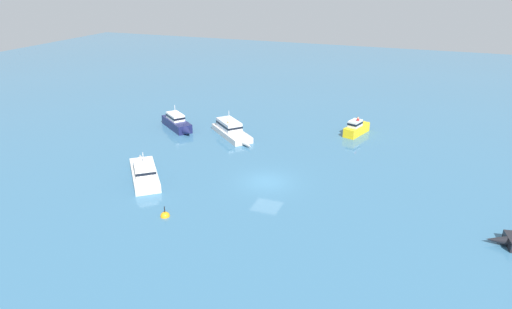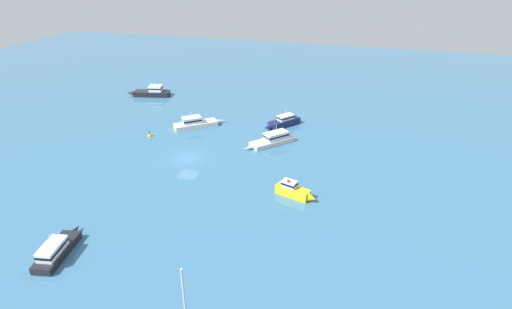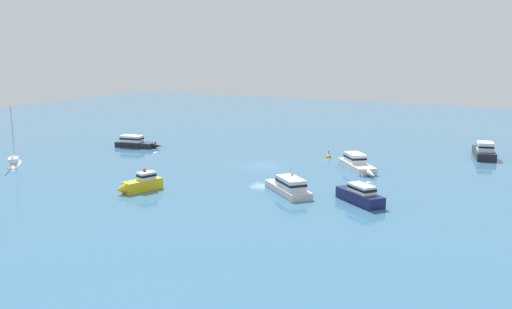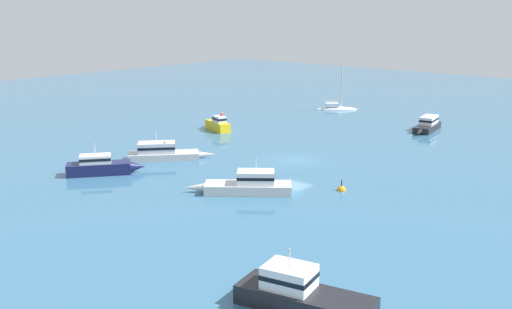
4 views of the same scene
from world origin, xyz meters
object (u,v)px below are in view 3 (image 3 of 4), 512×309
object	(u,v)px
motor_cruiser	(141,184)
channel_buoy	(329,157)
powerboat_1	(358,194)
sailboat	(14,164)
launch	(135,142)
launch_2	(357,164)
powerboat	(289,186)
launch_1	(484,151)

from	to	relation	value
motor_cruiser	channel_buoy	xyz separation A→B (m)	(-24.39, 10.73, -0.72)
powerboat_1	sailboat	world-z (taller)	sailboat
channel_buoy	motor_cruiser	bearing A→B (deg)	-23.75
motor_cruiser	launch	size ratio (longest dim) A/B	0.72
launch	motor_cruiser	bearing A→B (deg)	-59.60
powerboat_1	launch_2	distance (m)	13.89
motor_cruiser	powerboat	world-z (taller)	powerboat
launch_1	powerboat_1	bearing A→B (deg)	151.98
powerboat_1	sailboat	bearing A→B (deg)	41.91
launch	sailboat	xyz separation A→B (m)	(16.17, -5.18, -0.52)
powerboat_1	sailboat	distance (m)	41.73
powerboat	powerboat_1	bearing A→B (deg)	-137.60
motor_cruiser	launch_1	size ratio (longest dim) A/B	0.59
powerboat	channel_buoy	size ratio (longest dim) A/B	5.83
sailboat	channel_buoy	world-z (taller)	sailboat
launch_2	channel_buoy	bearing A→B (deg)	-173.61
powerboat	launch_1	bearing A→B (deg)	-76.47
launch	channel_buoy	distance (m)	27.40
sailboat	channel_buoy	size ratio (longest dim) A/B	6.17
motor_cruiser	sailboat	distance (m)	21.45
motor_cruiser	powerboat	distance (m)	14.60
launch	powerboat	world-z (taller)	powerboat
motor_cruiser	launch	bearing A→B (deg)	-121.21
sailboat	powerboat	bearing A→B (deg)	-128.61
motor_cruiser	launch	distance (m)	24.82
powerboat_1	launch_1	world-z (taller)	launch_1
launch_1	channel_buoy	distance (m)	20.00
motor_cruiser	channel_buoy	distance (m)	26.65
launch_2	powerboat	bearing A→B (deg)	-50.71
launch	channel_buoy	bearing A→B (deg)	1.54
launch	powerboat_1	world-z (taller)	powerboat_1
powerboat_1	channel_buoy	xyz separation A→B (m)	(-18.44, -9.60, -0.73)
powerboat_1	powerboat	bearing A→B (deg)	38.17
launch	launch_2	xyz separation A→B (m)	(-0.27, 32.17, 0.01)
sailboat	channel_buoy	bearing A→B (deg)	-99.70
launch_1	launch_2	size ratio (longest dim) A/B	1.14
sailboat	launch_2	xyz separation A→B (m)	(-16.45, 37.35, 0.54)
launch	sailboat	bearing A→B (deg)	-117.78
motor_cruiser	sailboat	size ratio (longest dim) A/B	0.67
powerboat_1	sailboat	size ratio (longest dim) A/B	0.82
motor_cruiser	launch_2	xyz separation A→B (m)	(-19.16, 16.07, -0.03)
powerboat_1	launch_2	world-z (taller)	powerboat_1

